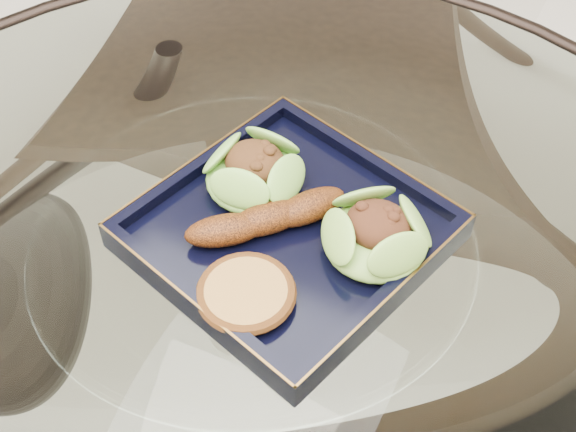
% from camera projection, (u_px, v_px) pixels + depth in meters
% --- Properties ---
extents(dining_table, '(1.13, 1.13, 0.77)m').
position_uv_depth(dining_table, '(259.00, 361.00, 0.93)').
color(dining_table, white).
rests_on(dining_table, ground).
extents(dining_chair, '(0.51, 0.51, 0.95)m').
position_uv_depth(dining_chair, '(282.00, 100.00, 1.33)').
color(dining_chair, black).
rests_on(dining_chair, ground).
extents(navy_plate, '(0.33, 0.33, 0.02)m').
position_uv_depth(navy_plate, '(288.00, 235.00, 0.82)').
color(navy_plate, black).
rests_on(navy_plate, dining_table).
extents(lettuce_wrap_left, '(0.13, 0.13, 0.04)m').
position_uv_depth(lettuce_wrap_left, '(254.00, 174.00, 0.84)').
color(lettuce_wrap_left, '#5FA42F').
rests_on(lettuce_wrap_left, navy_plate).
extents(lettuce_wrap_right, '(0.14, 0.14, 0.04)m').
position_uv_depth(lettuce_wrap_right, '(376.00, 237.00, 0.79)').
color(lettuce_wrap_right, '#558F29').
rests_on(lettuce_wrap_right, navy_plate).
extents(roasted_plantain, '(0.14, 0.14, 0.03)m').
position_uv_depth(roasted_plantain, '(268.00, 218.00, 0.81)').
color(roasted_plantain, '#6B2D0B').
rests_on(roasted_plantain, navy_plate).
extents(crumb_patty, '(0.09, 0.09, 0.02)m').
position_uv_depth(crumb_patty, '(246.00, 294.00, 0.75)').
color(crumb_patty, '#B0783A').
rests_on(crumb_patty, navy_plate).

